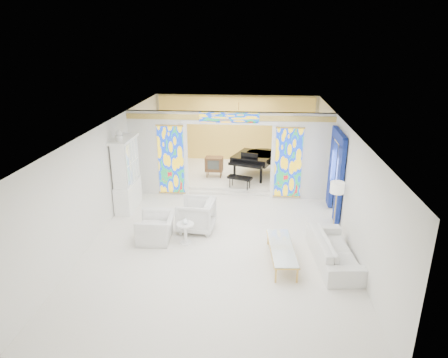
# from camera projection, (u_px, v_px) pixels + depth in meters

# --- Properties ---
(floor) EXTENTS (12.00, 12.00, 0.00)m
(floor) POSITION_uv_depth(u_px,v_px,m) (224.00, 219.00, 12.41)
(floor) COLOR white
(floor) RESTS_ON ground
(ceiling) EXTENTS (7.00, 12.00, 0.02)m
(ceiling) POSITION_uv_depth(u_px,v_px,m) (224.00, 124.00, 11.40)
(ceiling) COLOR white
(ceiling) RESTS_ON wall_back
(wall_back) EXTENTS (7.00, 0.02, 3.00)m
(wall_back) POSITION_uv_depth(u_px,v_px,m) (236.00, 129.00, 17.53)
(wall_back) COLOR silver
(wall_back) RESTS_ON floor
(wall_front) EXTENTS (7.00, 0.02, 3.00)m
(wall_front) POSITION_uv_depth(u_px,v_px,m) (191.00, 297.00, 6.28)
(wall_front) COLOR silver
(wall_front) RESTS_ON floor
(wall_left) EXTENTS (0.02, 12.00, 3.00)m
(wall_left) POSITION_uv_depth(u_px,v_px,m) (110.00, 171.00, 12.19)
(wall_left) COLOR silver
(wall_left) RESTS_ON floor
(wall_right) EXTENTS (0.02, 12.00, 3.00)m
(wall_right) POSITION_uv_depth(u_px,v_px,m) (344.00, 177.00, 11.62)
(wall_right) COLOR silver
(wall_right) RESTS_ON floor
(partition_wall) EXTENTS (7.00, 0.22, 3.00)m
(partition_wall) POSITION_uv_depth(u_px,v_px,m) (229.00, 151.00, 13.72)
(partition_wall) COLOR silver
(partition_wall) RESTS_ON floor
(stained_glass_left) EXTENTS (0.90, 0.04, 2.40)m
(stained_glass_left) POSITION_uv_depth(u_px,v_px,m) (171.00, 160.00, 13.91)
(stained_glass_left) COLOR gold
(stained_glass_left) RESTS_ON partition_wall
(stained_glass_right) EXTENTS (0.90, 0.04, 2.40)m
(stained_glass_right) POSITION_uv_depth(u_px,v_px,m) (288.00, 163.00, 13.58)
(stained_glass_right) COLOR gold
(stained_glass_right) RESTS_ON partition_wall
(stained_glass_transom) EXTENTS (2.00, 0.04, 0.34)m
(stained_glass_transom) POSITION_uv_depth(u_px,v_px,m) (229.00, 118.00, 13.23)
(stained_glass_transom) COLOR gold
(stained_glass_transom) RESTS_ON partition_wall
(alcove_platform) EXTENTS (6.80, 3.80, 0.18)m
(alcove_platform) POSITION_uv_depth(u_px,v_px,m) (233.00, 174.00, 16.23)
(alcove_platform) COLOR white
(alcove_platform) RESTS_ON floor
(gold_curtain_back) EXTENTS (6.70, 0.10, 2.90)m
(gold_curtain_back) POSITION_uv_depth(u_px,v_px,m) (236.00, 130.00, 17.42)
(gold_curtain_back) COLOR #E5C44F
(gold_curtain_back) RESTS_ON wall_back
(chandelier) EXTENTS (0.48, 0.48, 0.30)m
(chandelier) POSITION_uv_depth(u_px,v_px,m) (238.00, 114.00, 15.28)
(chandelier) COLOR gold
(chandelier) RESTS_ON ceiling
(blue_drapes) EXTENTS (0.14, 1.85, 2.65)m
(blue_drapes) POSITION_uv_depth(u_px,v_px,m) (336.00, 167.00, 12.26)
(blue_drapes) COLOR navy
(blue_drapes) RESTS_ON wall_right
(china_cabinet) EXTENTS (0.56, 1.46, 2.72)m
(china_cabinet) POSITION_uv_depth(u_px,v_px,m) (126.00, 175.00, 12.84)
(china_cabinet) COLOR white
(china_cabinet) RESTS_ON floor
(armchair_left) EXTENTS (1.05, 1.18, 0.73)m
(armchair_left) POSITION_uv_depth(u_px,v_px,m) (157.00, 227.00, 11.07)
(armchair_left) COLOR white
(armchair_left) RESTS_ON floor
(armchair_right) EXTENTS (1.10, 1.08, 0.94)m
(armchair_right) POSITION_uv_depth(u_px,v_px,m) (196.00, 215.00, 11.60)
(armchair_right) COLOR white
(armchair_right) RESTS_ON floor
(sofa) EXTENTS (1.16, 2.44, 0.69)m
(sofa) POSITION_uv_depth(u_px,v_px,m) (334.00, 250.00, 9.96)
(sofa) COLOR white
(sofa) RESTS_ON floor
(side_table) EXTENTS (0.50, 0.50, 0.59)m
(side_table) POSITION_uv_depth(u_px,v_px,m) (185.00, 230.00, 10.86)
(side_table) COLOR white
(side_table) RESTS_ON floor
(vase) EXTENTS (0.20, 0.20, 0.18)m
(vase) POSITION_uv_depth(u_px,v_px,m) (185.00, 221.00, 10.76)
(vase) COLOR white
(vase) RESTS_ON side_table
(coffee_table) EXTENTS (0.75, 1.97, 0.43)m
(coffee_table) POSITION_uv_depth(u_px,v_px,m) (282.00, 248.00, 9.95)
(coffee_table) COLOR white
(coffee_table) RESTS_ON floor
(floor_lamp) EXTENTS (0.46, 0.46, 1.59)m
(floor_lamp) POSITION_uv_depth(u_px,v_px,m) (337.00, 190.00, 11.04)
(floor_lamp) COLOR gold
(floor_lamp) RESTS_ON floor
(grand_piano) EXTENTS (2.24, 2.80, 1.07)m
(grand_piano) POSITION_uv_depth(u_px,v_px,m) (258.00, 158.00, 15.51)
(grand_piano) COLOR black
(grand_piano) RESTS_ON alcove_platform
(tv_console) EXTENTS (0.69, 0.48, 0.79)m
(tv_console) POSITION_uv_depth(u_px,v_px,m) (214.00, 164.00, 15.47)
(tv_console) COLOR brown
(tv_console) RESTS_ON alcove_platform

